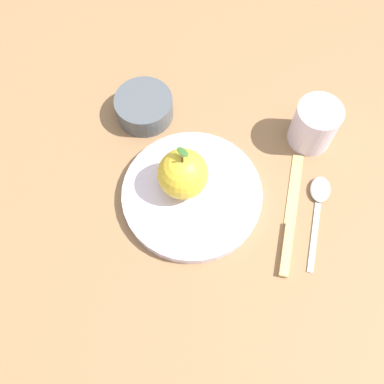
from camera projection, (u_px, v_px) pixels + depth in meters
name	position (u px, v px, depth m)	size (l,w,h in m)	color
ground_plane	(208.00, 202.00, 0.71)	(2.40, 2.40, 0.00)	olive
dinner_plate	(192.00, 194.00, 0.70)	(0.23, 0.23, 0.02)	silver
apple	(183.00, 174.00, 0.66)	(0.08, 0.08, 0.10)	gold
side_bowl	(144.00, 106.00, 0.76)	(0.10, 0.10, 0.04)	#4C5156
cup	(315.00, 124.00, 0.72)	(0.08, 0.08, 0.08)	silver
knife	(290.00, 224.00, 0.69)	(0.22, 0.05, 0.01)	#D8B766
spoon	(319.00, 199.00, 0.70)	(0.17, 0.05, 0.01)	silver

